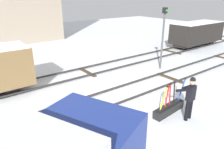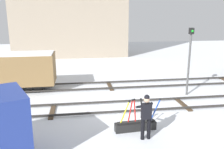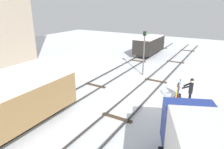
% 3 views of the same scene
% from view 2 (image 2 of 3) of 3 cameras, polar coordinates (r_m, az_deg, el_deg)
% --- Properties ---
extents(ground_plane, '(60.00, 60.00, 0.00)m').
position_cam_2_polar(ground_plane, '(13.06, 1.89, -7.92)').
color(ground_plane, silver).
extents(track_main_line, '(44.00, 1.94, 0.18)m').
position_cam_2_polar(track_main_line, '(13.02, 1.90, -7.49)').
color(track_main_line, '#2D2B28').
rests_on(track_main_line, ground_plane).
extents(track_siding_near, '(44.00, 1.94, 0.18)m').
position_cam_2_polar(track_siding_near, '(16.73, -0.50, -2.51)').
color(track_siding_near, '#2D2B28').
rests_on(track_siding_near, ground_plane).
extents(switch_lever_frame, '(2.04, 0.50, 1.45)m').
position_cam_2_polar(switch_lever_frame, '(10.72, 5.55, -11.64)').
color(switch_lever_frame, black).
rests_on(switch_lever_frame, ground_plane).
extents(rail_worker, '(0.57, 0.68, 1.87)m').
position_cam_2_polar(rail_worker, '(9.76, 7.99, -9.10)').
color(rail_worker, black).
rests_on(rail_worker, ground_plane).
extents(signal_post, '(0.24, 0.32, 4.09)m').
position_cam_2_polar(signal_post, '(15.26, 17.75, 4.36)').
color(signal_post, '#4C4C4C').
rests_on(signal_post, ground_plane).
extents(apartment_building, '(13.07, 5.74, 12.65)m').
position_cam_2_polar(apartment_building, '(29.87, -9.86, 16.69)').
color(apartment_building, gray).
rests_on(apartment_building, ground_plane).
extents(freight_car_far_end, '(6.00, 2.13, 2.46)m').
position_cam_2_polar(freight_car_far_end, '(16.87, -23.49, 1.01)').
color(freight_car_far_end, '#2D2B28').
rests_on(freight_car_far_end, ground_plane).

